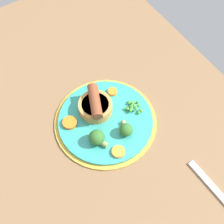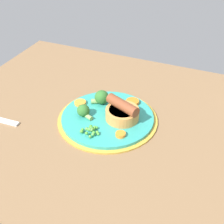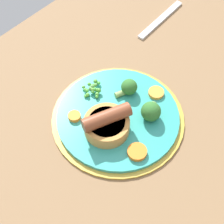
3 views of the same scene
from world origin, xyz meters
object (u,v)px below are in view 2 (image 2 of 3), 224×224
broccoli_floret_far (84,111)px  carrot_slice_2 (132,102)px  dinner_plate (108,118)px  carrot_slice_1 (121,134)px  broccoli_floret_near (101,97)px  sausage_pudding (122,112)px  pea_pile (90,130)px  carrot_slice_4 (80,103)px

broccoli_floret_far → carrot_slice_2: (10.62, 11.31, -1.21)cm
carrot_slice_2 → dinner_plate: bearing=-116.1°
broccoli_floret_far → carrot_slice_1: broccoli_floret_far is taller
dinner_plate → carrot_slice_2: 9.94cm
carrot_slice_1 → carrot_slice_2: size_ratio=0.68×
broccoli_floret_near → sausage_pudding: bearing=-54.7°
pea_pile → dinner_plate: bearing=81.9°
dinner_plate → broccoli_floret_far: (-6.29, -2.46, 2.55)cm
broccoli_floret_far → carrot_slice_4: (-3.78, 4.91, -1.31)cm
dinner_plate → carrot_slice_4: size_ratio=8.30×
pea_pile → broccoli_floret_far: bearing=129.7°
sausage_pudding → carrot_slice_1: bearing=-48.6°
sausage_pudding → pea_pile: sausage_pudding is taller
carrot_slice_2 → carrot_slice_4: (-14.39, -6.41, -0.10)cm
sausage_pudding → pea_pile: 10.73cm
sausage_pudding → broccoli_floret_far: size_ratio=2.03×
dinner_plate → carrot_slice_2: size_ratio=7.25×
carrot_slice_4 → carrot_slice_1: bearing=-28.5°
carrot_slice_4 → pea_pile: bearing=-51.2°
sausage_pudding → pea_pile: bearing=-97.5°
broccoli_floret_near → carrot_slice_2: (8.67, 3.51, -1.55)cm
dinner_plate → pea_pile: (-1.22, -8.56, 1.81)cm
pea_pile → broccoli_floret_near: 14.28cm
broccoli_floret_near → carrot_slice_2: size_ratio=1.36×
dinner_plate → carrot_slice_4: (-10.06, 2.44, 1.24)cm
pea_pile → carrot_slice_4: 14.13cm
sausage_pudding → broccoli_floret_near: size_ratio=1.95×
sausage_pudding → broccoli_floret_far: (-10.52, -3.05, -0.59)cm
sausage_pudding → carrot_slice_2: sausage_pudding is taller
dinner_plate → carrot_slice_1: carrot_slice_1 is taller
broccoli_floret_near → carrot_slice_2: bearing=-3.6°
carrot_slice_2 → carrot_slice_4: 15.76cm
pea_pile → carrot_slice_2: 18.28cm
broccoli_floret_far → carrot_slice_2: 15.56cm
dinner_plate → broccoli_floret_near: broccoli_floret_near is taller
pea_pile → broccoli_floret_far: size_ratio=1.02×
carrot_slice_4 → sausage_pudding: bearing=-7.4°
sausage_pudding → carrot_slice_2: (0.10, 8.27, -1.80)cm
broccoli_floret_near → broccoli_floret_far: size_ratio=1.04×
carrot_slice_2 → carrot_slice_4: size_ratio=1.14×
sausage_pudding → carrot_slice_4: bearing=-164.1°
dinner_plate → sausage_pudding: bearing=7.8°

